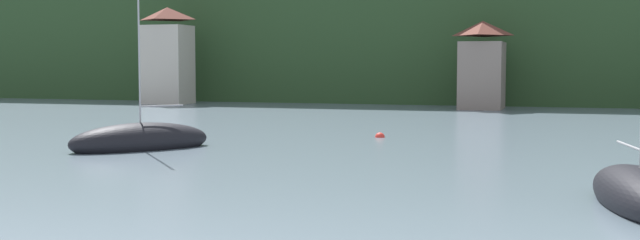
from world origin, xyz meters
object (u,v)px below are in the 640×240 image
object	(u,v)px
shore_building_westcentral	(482,66)
sailboat_mid_4	(640,195)
mooring_buoy_far	(380,137)
sailboat_far_1	(141,141)
shore_building_west	(168,57)

from	to	relation	value
shore_building_westcentral	sailboat_mid_4	bearing A→B (deg)	-78.79
shore_building_westcentral	mooring_buoy_far	bearing A→B (deg)	-94.65
sailboat_mid_4	sailboat_far_1	bearing A→B (deg)	-123.77
shore_building_west	mooring_buoy_far	size ratio (longest dim) A/B	18.15
sailboat_far_1	mooring_buoy_far	xyz separation A→B (m)	(10.43, 10.29, -0.45)
sailboat_far_1	shore_building_west	bearing A→B (deg)	-116.98
shore_building_westcentral	sailboat_mid_4	size ratio (longest dim) A/B	0.95
shore_building_west	mooring_buoy_far	xyz separation A→B (m)	(31.92, -31.57, -5.23)
shore_building_westcentral	sailboat_mid_4	distance (m)	53.85
sailboat_far_1	sailboat_mid_4	bearing A→B (deg)	103.05
shore_building_westcentral	sailboat_far_1	bearing A→B (deg)	-106.99
shore_building_westcentral	sailboat_mid_4	world-z (taller)	shore_building_westcentral
sailboat_mid_4	mooring_buoy_far	size ratio (longest dim) A/B	15.48
shore_building_west	sailboat_mid_4	size ratio (longest dim) A/B	1.17
mooring_buoy_far	shore_building_westcentral	bearing A→B (deg)	85.35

